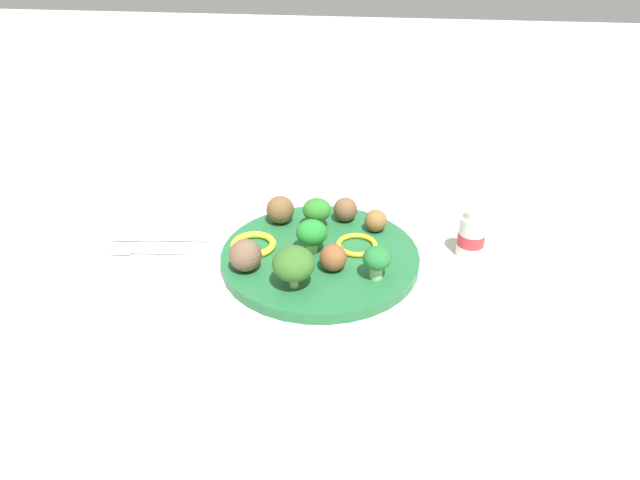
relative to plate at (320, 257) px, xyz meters
The scene contains 17 objects.
ground_plane 0.01m from the plate, ahead, with size 4.00×4.00×0.00m, color beige.
plate is the anchor object (origin of this frame).
broccoli_floret_front_left 0.04m from the plate, 19.41° to the right, with size 0.04×0.04×0.05m.
broccoli_floret_far_rim 0.10m from the plate, 75.12° to the left, with size 0.05×0.05×0.06m.
broccoli_floret_mid_left 0.10m from the plate, 147.31° to the left, with size 0.04×0.04×0.05m.
broccoli_floret_front_right 0.08m from the plate, 78.62° to the right, with size 0.04×0.04×0.05m.
meatball_back_right 0.11m from the plate, 47.54° to the right, with size 0.04×0.04×0.04m, color brown.
meatball_front_right 0.11m from the plate, 136.44° to the right, with size 0.03×0.03×0.03m, color brown.
meatball_front_left 0.10m from the plate, 105.33° to the right, with size 0.04×0.04×0.04m, color brown.
meatball_near_rim 0.05m from the plate, 119.92° to the left, with size 0.04×0.04×0.04m, color brown.
meatball_far_rim 0.11m from the plate, 30.55° to the left, with size 0.04×0.04×0.04m, color brown.
pepper_ring_center 0.06m from the plate, 158.54° to the right, with size 0.06×0.06×0.01m, color yellow.
pepper_ring_far_rim 0.10m from the plate, ahead, with size 0.07×0.07×0.01m, color yellow.
napkin 0.24m from the plate, ahead, with size 0.17×0.12×0.01m, color white.
fork 0.25m from the plate, ahead, with size 0.12×0.03×0.01m.
knife 0.25m from the plate, ahead, with size 0.15×0.03×0.01m.
yogurt_bottle 0.22m from the plate, 167.63° to the right, with size 0.04×0.04×0.07m.
Camera 1 is at (-0.09, 0.65, 0.44)m, focal length 30.96 mm.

